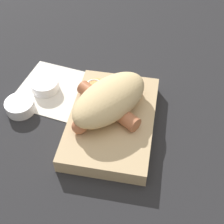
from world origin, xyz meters
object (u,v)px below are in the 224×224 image
object	(u,v)px
bread_roll	(110,99)
sausage	(108,105)
condiment_cup_near	(45,86)
condiment_cup_far	(20,107)
food_tray	(112,121)

from	to	relation	value
bread_roll	sausage	bearing A→B (deg)	101.93
condiment_cup_near	condiment_cup_far	size ratio (longest dim) A/B	1.00
food_tray	sausage	bearing A→B (deg)	39.99
condiment_cup_near	condiment_cup_far	xyz separation A→B (m)	(-0.06, 0.03, 0.00)
sausage	condiment_cup_near	world-z (taller)	sausage
sausage	condiment_cup_near	xyz separation A→B (m)	(0.06, 0.14, -0.03)
condiment_cup_near	condiment_cup_far	bearing A→B (deg)	155.14
bread_roll	sausage	size ratio (longest dim) A/B	1.28
bread_roll	sausage	xyz separation A→B (m)	(-0.00, 0.00, -0.02)
bread_roll	condiment_cup_near	world-z (taller)	bread_roll
condiment_cup_far	condiment_cup_near	bearing A→B (deg)	-24.86
food_tray	condiment_cup_near	world-z (taller)	food_tray
bread_roll	condiment_cup_far	world-z (taller)	bread_roll
food_tray	sausage	xyz separation A→B (m)	(0.01, 0.01, 0.03)
bread_roll	condiment_cup_far	bearing A→B (deg)	91.68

